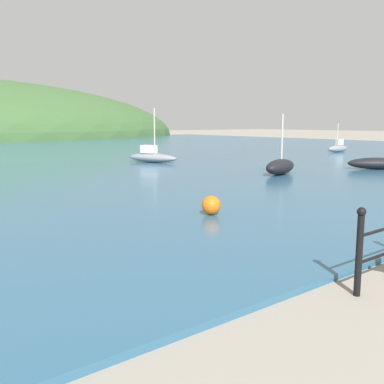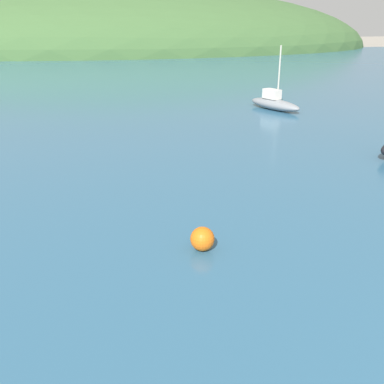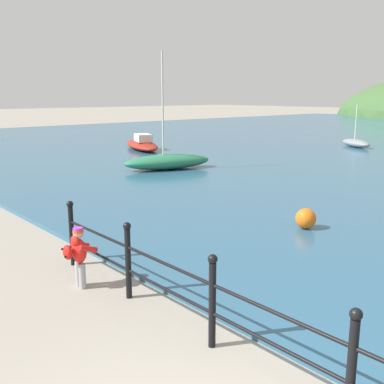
{
  "view_description": "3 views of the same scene",
  "coord_description": "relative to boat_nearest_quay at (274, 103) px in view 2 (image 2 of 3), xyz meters",
  "views": [
    {
      "loc": [
        -10.47,
        -1.57,
        2.3
      ],
      "look_at": [
        -4.7,
        5.58,
        0.87
      ],
      "focal_mm": 42.0,
      "sensor_mm": 36.0,
      "label": 1
    },
    {
      "loc": [
        -5.39,
        -0.94,
        4.21
      ],
      "look_at": [
        -3.57,
        6.79,
        1.13
      ],
      "focal_mm": 42.0,
      "sensor_mm": 36.0,
      "label": 2
    },
    {
      "loc": [
        2.13,
        -2.03,
        3.06
      ],
      "look_at": [
        -5.46,
        4.69,
        0.86
      ],
      "focal_mm": 42.0,
      "sensor_mm": 36.0,
      "label": 3
    }
  ],
  "objects": [
    {
      "name": "boat_nearest_quay",
      "position": [
        0.0,
        0.0,
        0.0
      ],
      "size": [
        1.92,
        3.15,
        2.95
      ],
      "color": "gray",
      "rests_on": "water"
    },
    {
      "name": "mooring_buoy",
      "position": [
        -6.85,
        -12.73,
        -0.09
      ],
      "size": [
        0.46,
        0.46,
        0.46
      ],
      "primitive_type": "sphere",
      "color": "orange",
      "rests_on": "water"
    },
    {
      "name": "water",
      "position": [
        -3.37,
        12.9,
        -0.37
      ],
      "size": [
        80.0,
        60.0,
        0.1
      ],
      "primitive_type": "cube",
      "color": "#2D5B7A",
      "rests_on": "ground"
    },
    {
      "name": "far_hillside",
      "position": [
        -3.37,
        49.61,
        -0.42
      ],
      "size": [
        76.02,
        41.81,
        17.04
      ],
      "color": "#3D6033",
      "rests_on": "ground"
    }
  ]
}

